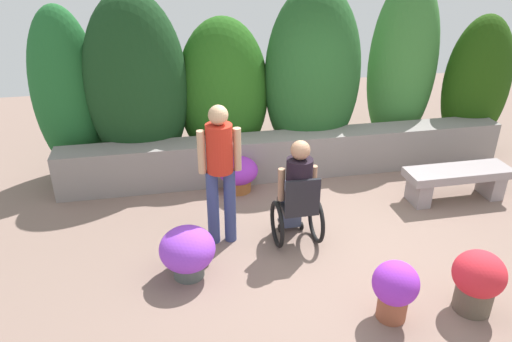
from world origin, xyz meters
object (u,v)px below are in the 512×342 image
Objects in this scene: flower_pot_terracotta_by_wall at (395,288)px; flower_pot_red_accent at (188,251)px; stone_bench at (457,179)px; person_in_wheelchair at (297,195)px; person_standing_companion at (220,167)px; flower_pot_small_foreground at (238,173)px; flower_pot_purple_near at (478,280)px.

flower_pot_terracotta_by_wall is 1.04× the size of flower_pot_red_accent.
flower_pot_red_accent reaches higher than stone_bench.
person_standing_companion is at bearing 171.72° from person_in_wheelchair.
flower_pot_red_accent is at bearing -115.14° from flower_pot_small_foreground.
stone_bench is 2.53m from person_in_wheelchair.
stone_bench is at bearing 14.39° from flower_pot_red_accent.
stone_bench is at bearing -15.92° from flower_pot_small_foreground.
person_standing_companion reaches higher than flower_pot_purple_near.
person_standing_companion is 2.25m from flower_pot_terracotta_by_wall.
stone_bench is at bearing 62.60° from flower_pot_purple_near.
stone_bench is at bearing 46.47° from flower_pot_terracotta_by_wall.
flower_pot_terracotta_by_wall is (1.43, -1.62, -0.64)m from person_standing_companion.
person_standing_companion is (-0.87, 0.17, 0.37)m from person_in_wheelchair.
stone_bench is 2.75m from flower_pot_terracotta_by_wall.
flower_pot_terracotta_by_wall is at bearing -32.27° from person_standing_companion.
flower_pot_red_accent is 1.99m from flower_pot_small_foreground.
stone_bench is 3.04m from flower_pot_small_foreground.
person_standing_companion is 3.04× the size of flower_pot_small_foreground.
flower_pot_small_foreground is at bearing 64.86° from flower_pot_red_accent.
person_in_wheelchair reaches higher than flower_pot_red_accent.
flower_pot_red_accent is (-0.45, -0.59, -0.68)m from person_standing_companion.
flower_pot_terracotta_by_wall is at bearing 176.81° from flower_pot_purple_near.
person_standing_companion is 1.01m from flower_pot_red_accent.
person_in_wheelchair is 0.77× the size of person_standing_companion.
stone_bench is 3.89m from flower_pot_red_accent.
person_in_wheelchair is at bearing -171.94° from stone_bench.
flower_pot_terracotta_by_wall is (-1.89, -1.99, 0.04)m from stone_bench.
person_in_wheelchair is at bearing 111.20° from flower_pot_terracotta_by_wall.
flower_pot_purple_near is 1.04× the size of flower_pot_terracotta_by_wall.
person_standing_companion is at bearing -108.11° from flower_pot_small_foreground.
person_standing_companion is at bearing 143.69° from flower_pot_purple_near.
person_standing_companion is 2.86× the size of flower_pot_red_accent.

